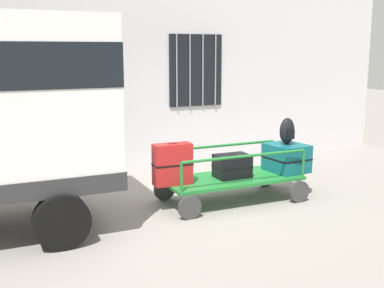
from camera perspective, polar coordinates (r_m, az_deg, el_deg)
The scene contains 8 objects.
ground_plane at distance 7.79m, azimuth 1.12°, elevation -7.22°, with size 40.00×40.00×0.00m, color gray.
building_wall at distance 10.13m, azimuth -6.16°, elevation 11.28°, with size 12.00×0.38×5.00m.
luggage_cart at distance 7.94m, azimuth 4.64°, elevation -4.35°, with size 2.30×1.07×0.41m.
cart_railing at distance 7.84m, azimuth 4.69°, elevation -1.23°, with size 2.19×0.93×0.46m.
suitcase_left_bottom at distance 7.40m, azimuth -2.30°, elevation -2.37°, with size 0.60×0.27×0.64m.
suitcase_midleft_bottom at distance 7.87m, azimuth 4.71°, elevation -2.57°, with size 0.56×0.39×0.38m.
suitcase_center_bottom at distance 8.38m, azimuth 10.98°, elevation -1.58°, with size 0.64×0.71×0.47m.
backpack at distance 8.29m, azimuth 11.07°, elevation 1.49°, with size 0.27×0.22×0.44m.
Camera 1 is at (-3.21, -6.66, 2.43)m, focal length 45.64 mm.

